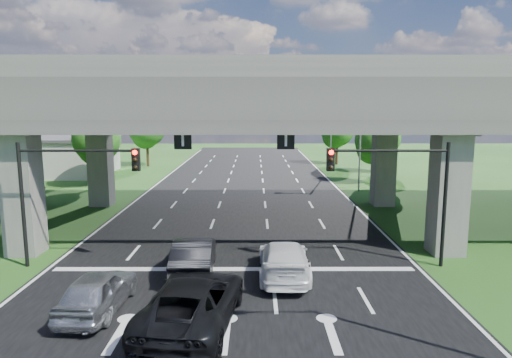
{
  "coord_description": "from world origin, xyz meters",
  "views": [
    {
      "loc": [
        1.01,
        -17.12,
        7.58
      ],
      "look_at": [
        1.06,
        8.07,
        3.63
      ],
      "focal_mm": 32.0,
      "sensor_mm": 36.0,
      "label": 1
    }
  ],
  "objects_px": {
    "car_silver": "(98,291)",
    "signal_right": "(400,181)",
    "streetlight_far": "(356,127)",
    "car_white": "(284,259)",
    "signal_left": "(67,181)",
    "streetlight_beyond": "(328,122)",
    "car_trailing": "(193,302)",
    "car_dark": "(194,256)"
  },
  "relations": [
    {
      "from": "signal_right",
      "to": "car_white",
      "type": "distance_m",
      "value": 6.6
    },
    {
      "from": "streetlight_far",
      "to": "car_trailing",
      "type": "relative_size",
      "value": 1.61
    },
    {
      "from": "signal_left",
      "to": "streetlight_far",
      "type": "xyz_separation_m",
      "value": [
        17.92,
        20.06,
        1.66
      ]
    },
    {
      "from": "signal_left",
      "to": "streetlight_far",
      "type": "distance_m",
      "value": 26.95
    },
    {
      "from": "streetlight_beyond",
      "to": "car_white",
      "type": "xyz_separation_m",
      "value": [
        -7.79,
        -37.39,
        -5.03
      ]
    },
    {
      "from": "streetlight_far",
      "to": "car_dark",
      "type": "distance_m",
      "value": 24.64
    },
    {
      "from": "car_white",
      "to": "car_silver",
      "type": "bearing_deg",
      "value": 27.79
    },
    {
      "from": "signal_right",
      "to": "streetlight_far",
      "type": "distance_m",
      "value": 20.25
    },
    {
      "from": "streetlight_far",
      "to": "car_trailing",
      "type": "bearing_deg",
      "value": -113.33
    },
    {
      "from": "streetlight_beyond",
      "to": "car_trailing",
      "type": "height_order",
      "value": "streetlight_beyond"
    },
    {
      "from": "signal_right",
      "to": "signal_left",
      "type": "relative_size",
      "value": 1.0
    },
    {
      "from": "signal_right",
      "to": "car_dark",
      "type": "distance_m",
      "value": 10.22
    },
    {
      "from": "signal_left",
      "to": "car_dark",
      "type": "distance_m",
      "value": 6.94
    },
    {
      "from": "car_silver",
      "to": "car_dark",
      "type": "bearing_deg",
      "value": -123.97
    },
    {
      "from": "streetlight_beyond",
      "to": "car_white",
      "type": "distance_m",
      "value": 38.52
    },
    {
      "from": "streetlight_beyond",
      "to": "car_dark",
      "type": "distance_m",
      "value": 39.18
    },
    {
      "from": "streetlight_beyond",
      "to": "car_silver",
      "type": "relative_size",
      "value": 2.19
    },
    {
      "from": "car_silver",
      "to": "car_white",
      "type": "height_order",
      "value": "car_white"
    },
    {
      "from": "streetlight_far",
      "to": "signal_left",
      "type": "bearing_deg",
      "value": -131.78
    },
    {
      "from": "car_silver",
      "to": "car_dark",
      "type": "relative_size",
      "value": 0.9
    },
    {
      "from": "streetlight_far",
      "to": "car_white",
      "type": "xyz_separation_m",
      "value": [
        -7.79,
        -21.39,
        -5.03
      ]
    },
    {
      "from": "signal_right",
      "to": "car_trailing",
      "type": "relative_size",
      "value": 0.97
    },
    {
      "from": "signal_right",
      "to": "streetlight_beyond",
      "type": "distance_m",
      "value": 36.17
    },
    {
      "from": "car_silver",
      "to": "signal_right",
      "type": "bearing_deg",
      "value": -155.17
    },
    {
      "from": "car_white",
      "to": "car_trailing",
      "type": "relative_size",
      "value": 0.88
    },
    {
      "from": "streetlight_beyond",
      "to": "signal_right",
      "type": "bearing_deg",
      "value": -93.61
    },
    {
      "from": "signal_right",
      "to": "car_silver",
      "type": "xyz_separation_m",
      "value": [
        -12.69,
        -4.92,
        -3.38
      ]
    },
    {
      "from": "signal_left",
      "to": "streetlight_far",
      "type": "height_order",
      "value": "streetlight_far"
    },
    {
      "from": "signal_right",
      "to": "signal_left",
      "type": "distance_m",
      "value": 15.65
    },
    {
      "from": "car_silver",
      "to": "car_dark",
      "type": "distance_m",
      "value": 5.02
    },
    {
      "from": "signal_right",
      "to": "car_dark",
      "type": "xyz_separation_m",
      "value": [
        -9.62,
        -0.94,
        -3.32
      ]
    },
    {
      "from": "streetlight_beyond",
      "to": "car_dark",
      "type": "relative_size",
      "value": 1.97
    },
    {
      "from": "signal_left",
      "to": "car_silver",
      "type": "distance_m",
      "value": 6.66
    },
    {
      "from": "streetlight_beyond",
      "to": "car_dark",
      "type": "xyz_separation_m",
      "value": [
        -11.9,
        -37.0,
        -4.98
      ]
    },
    {
      "from": "car_dark",
      "to": "signal_left",
      "type": "bearing_deg",
      "value": -11.44
    },
    {
      "from": "signal_left",
      "to": "streetlight_beyond",
      "type": "distance_m",
      "value": 40.3
    },
    {
      "from": "car_silver",
      "to": "car_trailing",
      "type": "xyz_separation_m",
      "value": [
        3.7,
        -1.12,
        0.08
      ]
    },
    {
      "from": "streetlight_far",
      "to": "car_dark",
      "type": "bearing_deg",
      "value": -119.53
    },
    {
      "from": "signal_left",
      "to": "streetlight_far",
      "type": "bearing_deg",
      "value": 48.22
    },
    {
      "from": "signal_right",
      "to": "car_trailing",
      "type": "bearing_deg",
      "value": -146.07
    },
    {
      "from": "signal_left",
      "to": "car_white",
      "type": "xyz_separation_m",
      "value": [
        10.13,
        -1.33,
        -3.37
      ]
    },
    {
      "from": "signal_right",
      "to": "car_dark",
      "type": "height_order",
      "value": "signal_right"
    }
  ]
}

